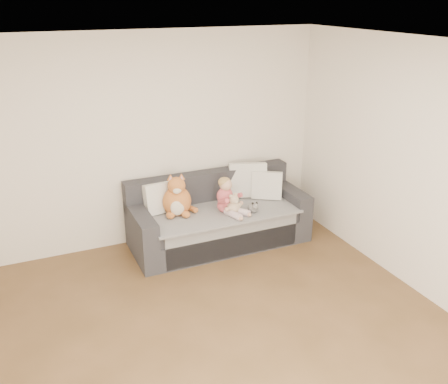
# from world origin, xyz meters

# --- Properties ---
(room_shell) EXTENTS (5.00, 5.00, 5.00)m
(room_shell) POSITION_xyz_m (0.00, 0.42, 1.30)
(room_shell) COLOR brown
(room_shell) RESTS_ON ground
(sofa) EXTENTS (2.20, 0.94, 0.85)m
(sofa) POSITION_xyz_m (0.75, 2.06, 0.31)
(sofa) COLOR #2A2A2F
(sofa) RESTS_ON ground
(cushion_left) EXTENTS (0.43, 0.24, 0.39)m
(cushion_left) POSITION_xyz_m (0.07, 2.22, 0.66)
(cushion_left) COLOR white
(cushion_left) RESTS_ON sofa
(cushion_right_back) EXTENTS (0.53, 0.36, 0.46)m
(cushion_right_back) POSITION_xyz_m (1.27, 2.26, 0.70)
(cushion_right_back) COLOR white
(cushion_right_back) RESTS_ON sofa
(cushion_right_front) EXTENTS (0.42, 0.35, 0.37)m
(cushion_right_front) POSITION_xyz_m (1.46, 2.09, 0.65)
(cushion_right_front) COLOR white
(cushion_right_front) RESTS_ON sofa
(toddler) EXTENTS (0.34, 0.46, 0.45)m
(toddler) POSITION_xyz_m (0.80, 1.88, 0.66)
(toddler) COLOR #BF4365
(toddler) RESTS_ON sofa
(plush_cat) EXTENTS (0.41, 0.37, 0.54)m
(plush_cat) POSITION_xyz_m (0.23, 2.08, 0.67)
(plush_cat) COLOR #AC4B26
(plush_cat) RESTS_ON sofa
(teddy_bear) EXTENTS (0.21, 0.17, 0.27)m
(teddy_bear) POSITION_xyz_m (0.85, 1.80, 0.58)
(teddy_bear) COLOR beige
(teddy_bear) RESTS_ON sofa
(plush_cow) EXTENTS (0.13, 0.20, 0.16)m
(plush_cow) POSITION_xyz_m (1.09, 1.75, 0.54)
(plush_cow) COLOR white
(plush_cow) RESTS_ON sofa
(sippy_cup) EXTENTS (0.11, 0.08, 0.12)m
(sippy_cup) POSITION_xyz_m (0.86, 1.80, 0.53)
(sippy_cup) COLOR #513A9E
(sippy_cup) RESTS_ON sofa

